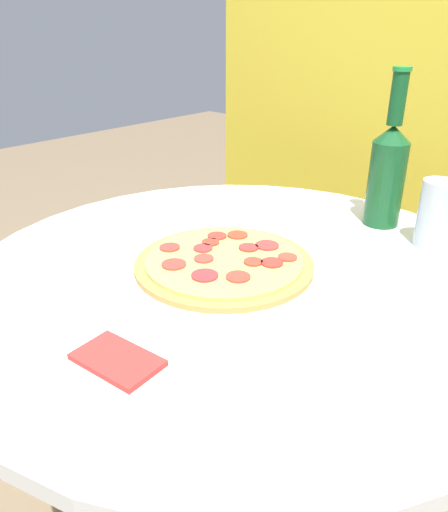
# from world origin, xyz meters

# --- Properties ---
(table) EXTENTS (0.95, 0.95, 0.69)m
(table) POSITION_xyz_m (0.00, 0.00, 0.52)
(table) COLOR silver
(table) RESTS_ON ground_plane
(fence_panel) EXTENTS (1.52, 0.04, 1.42)m
(fence_panel) POSITION_xyz_m (0.00, 0.80, 0.71)
(fence_panel) COLOR gold
(fence_panel) RESTS_ON ground_plane
(pizza) EXTENTS (0.31, 0.31, 0.02)m
(pizza) POSITION_xyz_m (-0.03, -0.01, 0.70)
(pizza) COLOR #C68E47
(pizza) RESTS_ON table
(beer_bottle) EXTENTS (0.07, 0.07, 0.31)m
(beer_bottle) POSITION_xyz_m (0.07, 0.36, 0.80)
(beer_bottle) COLOR #144C23
(beer_bottle) RESTS_ON table
(drinking_glass) EXTENTS (0.06, 0.06, 0.13)m
(drinking_glass) POSITION_xyz_m (0.19, 0.32, 0.75)
(drinking_glass) COLOR #ADBCC6
(drinking_glass) RESTS_ON table
(napkin) EXTENTS (0.12, 0.08, 0.01)m
(napkin) POSITION_xyz_m (0.05, -0.29, 0.69)
(napkin) COLOR red
(napkin) RESTS_ON table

